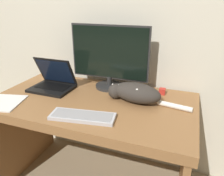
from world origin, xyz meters
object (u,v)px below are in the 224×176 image
monitor (109,57)px  laptop (53,83)px  external_keyboard (83,116)px  cat (135,92)px

monitor → laptop: bearing=-155.6°
laptop → external_keyboard: laptop is taller
cat → monitor: bearing=154.3°
laptop → cat: size_ratio=0.55×
monitor → laptop: 0.47m
laptop → external_keyboard: 0.52m
external_keyboard → cat: size_ratio=0.70×
cat → laptop: bearing=-170.2°
monitor → cat: monitor is taller
laptop → external_keyboard: bearing=-36.9°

